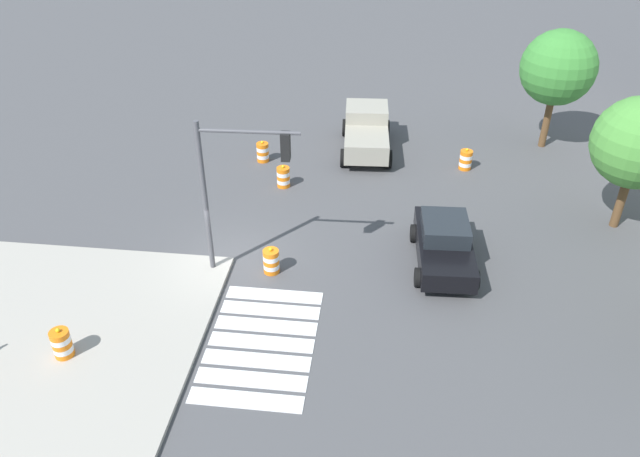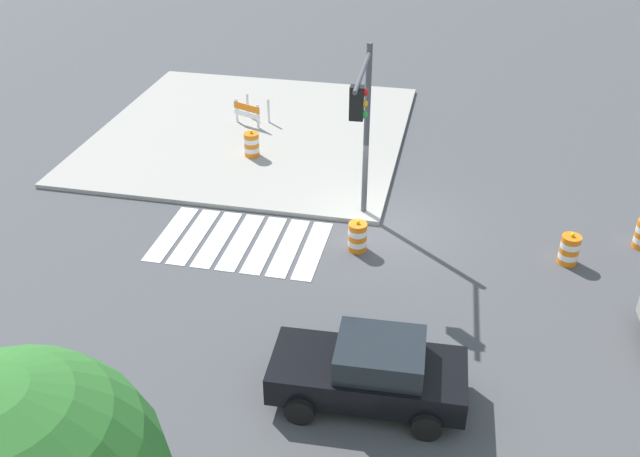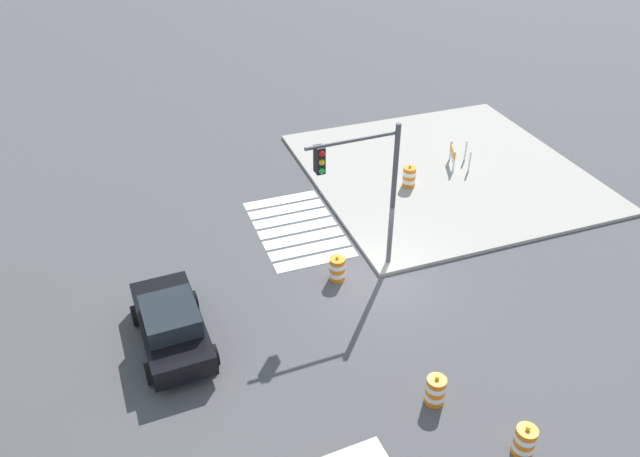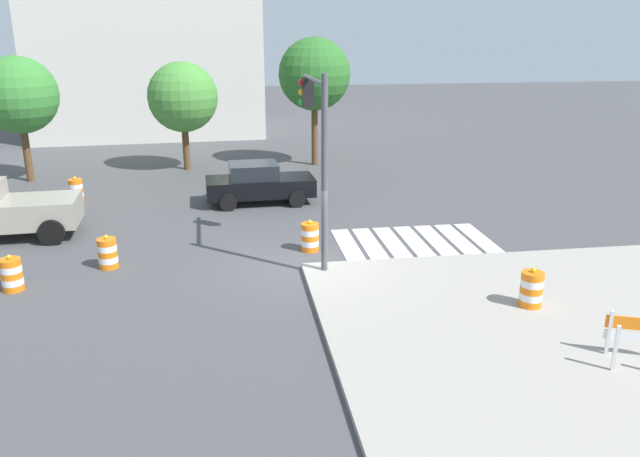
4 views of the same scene
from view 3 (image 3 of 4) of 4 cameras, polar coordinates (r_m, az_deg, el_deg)
ground_plane at (r=22.44m, az=5.50°, el=-4.51°), size 120.00×120.00×0.00m
sidewalk_corner at (r=29.26m, az=11.36°, el=5.14°), size 12.00×12.00×0.15m
crosswalk_stripes at (r=24.88m, az=-2.10°, el=0.03°), size 5.10×3.20×0.02m
sports_car at (r=19.84m, az=-13.47°, el=-8.55°), size 4.38×2.28×1.63m
traffic_barrel_near_corner at (r=18.26m, az=10.54°, el=-14.39°), size 0.56×0.56×1.02m
traffic_barrel_crosswalk_end at (r=17.72m, az=18.24°, el=-18.02°), size 0.56×0.56×1.02m
traffic_barrel_median_far at (r=22.01m, az=1.58°, el=-3.72°), size 0.56×0.56×1.02m
traffic_barrel_on_sidewalk at (r=27.49m, az=8.17°, el=4.73°), size 0.56×0.56×1.02m
construction_barricade at (r=29.47m, az=12.33°, el=6.66°), size 1.44×1.18×1.00m
traffic_light_pole at (r=20.46m, az=4.09°, el=4.63°), size 0.48×3.29×5.50m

